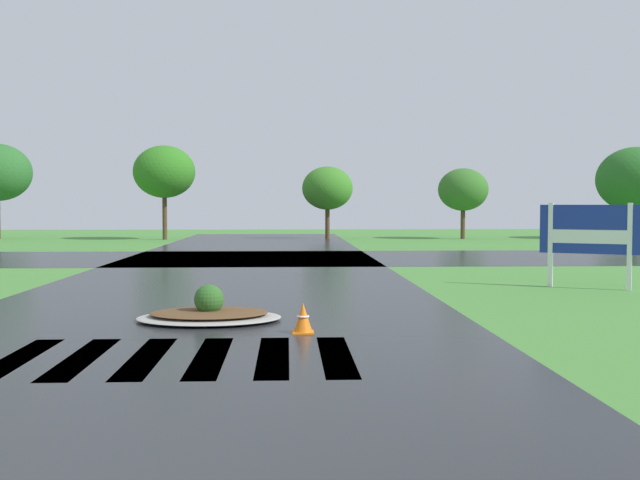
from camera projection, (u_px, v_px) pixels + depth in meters
The scene contains 7 objects.
asphalt_roadway at pixel (209, 314), 14.87m from camera, with size 10.02×80.00×0.01m, color #232628.
asphalt_cross_road at pixel (249, 258), 30.26m from camera, with size 90.00×9.02×0.01m, color #232628.
crosswalk_stripes at pixel (178, 357), 10.63m from camera, with size 4.95×2.98×0.01m.
estate_billboard at pixel (589, 233), 19.30m from camera, with size 2.21×1.27×2.21m.
median_island at pixel (209, 313), 13.98m from camera, with size 2.69×1.99×0.68m.
traffic_cone at pixel (303, 319), 12.61m from camera, with size 0.36×0.36×0.52m.
background_treeline at pixel (341, 178), 46.62m from camera, with size 44.34×6.35×5.96m.
Camera 1 is at (1.55, -4.86, 2.18)m, focal length 42.03 mm.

